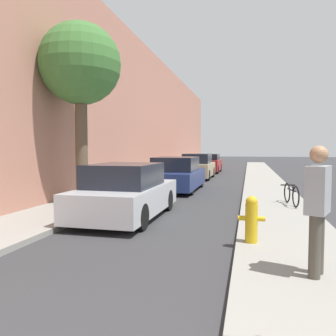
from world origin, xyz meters
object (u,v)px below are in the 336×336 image
parked_car_navy (177,175)px  parked_car_champagne (198,167)px  bicycle (291,194)px  parked_car_silver (126,193)px  parked_car_red (208,164)px  fire_hydrant (251,219)px  pedestrian (318,203)px  street_tree_near (80,66)px

parked_car_navy → parked_car_champagne: parked_car_champagne is taller
parked_car_navy → bicycle: parked_car_navy is taller
parked_car_silver → parked_car_red: size_ratio=0.95×
parked_car_silver → parked_car_champagne: size_ratio=0.98×
fire_hydrant → bicycle: bearing=75.0°
fire_hydrant → bicycle: size_ratio=0.56×
parked_car_navy → fire_hydrant: bearing=-68.7°
parked_car_navy → fire_hydrant: (3.07, -7.88, -0.13)m
parked_car_silver → pedestrian: 5.26m
parked_car_champagne → pedestrian: (3.87, -15.15, 0.39)m
parked_car_red → bicycle: parked_car_red is taller
parked_car_champagne → bicycle: size_ratio=2.72×
parked_car_silver → pedestrian: pedestrian is taller
parked_car_champagne → parked_car_red: (0.01, 5.36, -0.03)m
parked_car_navy → parked_car_red: bearing=89.8°
parked_car_silver → parked_car_navy: size_ratio=0.91×
parked_car_red → street_tree_near: (-2.05, -15.81, 3.63)m
parked_car_red → bicycle: 15.26m
parked_car_silver → street_tree_near: street_tree_near is taller
pedestrian → bicycle: size_ratio=1.16×
street_tree_near → bicycle: 7.46m
parked_car_silver → parked_car_navy: 5.88m
parked_car_champagne → street_tree_near: bearing=-101.1°
parked_car_champagne → fire_hydrant: size_ratio=4.84×
parked_car_silver → bicycle: (4.33, 2.42, -0.22)m
fire_hydrant → pedestrian: size_ratio=0.49×
fire_hydrant → parked_car_champagne: bearing=102.5°
parked_car_red → fire_hydrant: 19.33m
parked_car_navy → street_tree_near: size_ratio=0.80×
pedestrian → bicycle: 5.89m
parked_car_red → bicycle: bearing=-73.9°
parked_car_silver → fire_hydrant: 3.73m
parked_car_red → street_tree_near: size_ratio=0.76×
parked_car_red → street_tree_near: bearing=-97.4°
street_tree_near → bicycle: street_tree_near is taller
parked_car_red → fire_hydrant: parked_car_red is taller
pedestrian → street_tree_near: bearing=-107.2°
parked_car_silver → parked_car_champagne: 11.73m
parked_car_silver → parked_car_champagne: (0.10, 11.73, 0.04)m
pedestrian → parked_car_champagne: bearing=-144.3°
street_tree_near → fire_hydrant: 7.13m
parked_car_silver → parked_car_navy: (0.07, 5.88, 0.02)m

